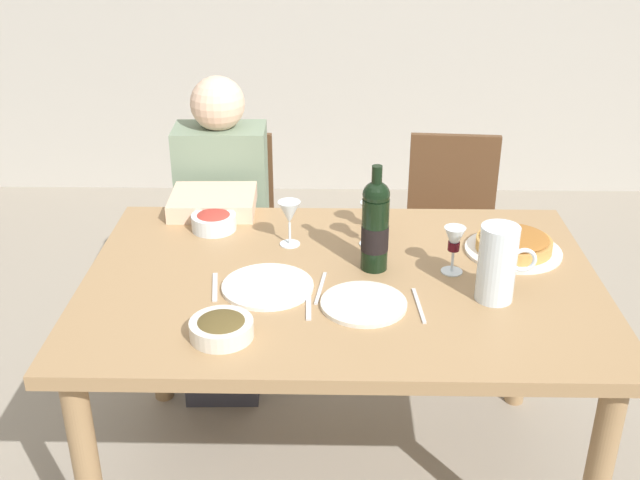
{
  "coord_description": "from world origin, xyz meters",
  "views": [
    {
      "loc": [
        -0.03,
        -1.96,
        1.84
      ],
      "look_at": [
        -0.06,
        0.02,
        0.87
      ],
      "focal_mm": 43.12,
      "sensor_mm": 36.0,
      "label": 1
    }
  ],
  "objects_px": {
    "wine_bottle": "(375,226)",
    "dinner_plate_left_setting": "(268,286)",
    "chair_right": "(451,230)",
    "diner_left": "(221,227)",
    "wine_glass_centre": "(289,214)",
    "chair_left": "(229,229)",
    "dinner_plate_right_setting": "(364,304)",
    "wine_glass_left_diner": "(375,202)",
    "salad_bowl": "(214,220)",
    "wine_glass_right_diner": "(454,242)",
    "dining_table": "(341,305)",
    "baked_tart": "(514,244)",
    "olive_bowl": "(221,327)",
    "water_pitcher": "(497,268)",
    "wine_glass_spare": "(370,216)"
  },
  "relations": [
    {
      "from": "chair_right",
      "to": "diner_left",
      "type": "bearing_deg",
      "value": 19.31
    },
    {
      "from": "baked_tart",
      "to": "dining_table",
      "type": "bearing_deg",
      "value": -162.14
    },
    {
      "from": "wine_glass_left_diner",
      "to": "wine_glass_centre",
      "type": "distance_m",
      "value": 0.29
    },
    {
      "from": "wine_glass_spare",
      "to": "water_pitcher",
      "type": "bearing_deg",
      "value": -44.91
    },
    {
      "from": "dinner_plate_left_setting",
      "to": "wine_bottle",
      "type": "bearing_deg",
      "value": 22.85
    },
    {
      "from": "baked_tart",
      "to": "diner_left",
      "type": "bearing_deg",
      "value": 154.42
    },
    {
      "from": "wine_bottle",
      "to": "dinner_plate_left_setting",
      "type": "height_order",
      "value": "wine_bottle"
    },
    {
      "from": "water_pitcher",
      "to": "olive_bowl",
      "type": "bearing_deg",
      "value": -164.23
    },
    {
      "from": "dinner_plate_left_setting",
      "to": "diner_left",
      "type": "bearing_deg",
      "value": 108.49
    },
    {
      "from": "wine_glass_right_diner",
      "to": "water_pitcher",
      "type": "bearing_deg",
      "value": -57.85
    },
    {
      "from": "dining_table",
      "to": "diner_left",
      "type": "bearing_deg",
      "value": 124.9
    },
    {
      "from": "olive_bowl",
      "to": "wine_glass_centre",
      "type": "bearing_deg",
      "value": 74.77
    },
    {
      "from": "dinner_plate_left_setting",
      "to": "chair_left",
      "type": "bearing_deg",
      "value": 104.4
    },
    {
      "from": "salad_bowl",
      "to": "wine_glass_left_diner",
      "type": "bearing_deg",
      "value": -0.37
    },
    {
      "from": "wine_glass_left_diner",
      "to": "chair_right",
      "type": "xyz_separation_m",
      "value": [
        0.35,
        0.57,
        -0.37
      ]
    },
    {
      "from": "dining_table",
      "to": "dinner_plate_right_setting",
      "type": "relative_size",
      "value": 6.33
    },
    {
      "from": "chair_left",
      "to": "dinner_plate_right_setting",
      "type": "bearing_deg",
      "value": 114.64
    },
    {
      "from": "water_pitcher",
      "to": "baked_tart",
      "type": "xyz_separation_m",
      "value": [
        0.11,
        0.28,
        -0.07
      ]
    },
    {
      "from": "wine_glass_left_diner",
      "to": "wine_glass_spare",
      "type": "distance_m",
      "value": 0.1
    },
    {
      "from": "water_pitcher",
      "to": "wine_glass_right_diner",
      "type": "height_order",
      "value": "water_pitcher"
    },
    {
      "from": "wine_glass_centre",
      "to": "olive_bowl",
      "type": "bearing_deg",
      "value": -105.23
    },
    {
      "from": "salad_bowl",
      "to": "chair_right",
      "type": "bearing_deg",
      "value": 32.86
    },
    {
      "from": "wine_glass_centre",
      "to": "wine_glass_left_diner",
      "type": "bearing_deg",
      "value": 21.14
    },
    {
      "from": "dinner_plate_left_setting",
      "to": "chair_right",
      "type": "distance_m",
      "value": 1.19
    },
    {
      "from": "wine_glass_left_diner",
      "to": "wine_glass_right_diner",
      "type": "distance_m",
      "value": 0.35
    },
    {
      "from": "wine_glass_left_diner",
      "to": "wine_bottle",
      "type": "bearing_deg",
      "value": -92.78
    },
    {
      "from": "dinner_plate_right_setting",
      "to": "chair_right",
      "type": "relative_size",
      "value": 0.27
    },
    {
      "from": "diner_left",
      "to": "dinner_plate_left_setting",
      "type": "bearing_deg",
      "value": 106.83
    },
    {
      "from": "wine_glass_centre",
      "to": "chair_right",
      "type": "distance_m",
      "value": 0.98
    },
    {
      "from": "dining_table",
      "to": "wine_bottle",
      "type": "bearing_deg",
      "value": 32.07
    },
    {
      "from": "diner_left",
      "to": "wine_glass_right_diner",
      "type": "bearing_deg",
      "value": 140.41
    },
    {
      "from": "baked_tart",
      "to": "chair_left",
      "type": "xyz_separation_m",
      "value": [
        -0.98,
        0.7,
        -0.29
      ]
    },
    {
      "from": "wine_bottle",
      "to": "olive_bowl",
      "type": "relative_size",
      "value": 1.98
    },
    {
      "from": "wine_glass_left_diner",
      "to": "chair_right",
      "type": "relative_size",
      "value": 0.17
    },
    {
      "from": "wine_glass_centre",
      "to": "dinner_plate_left_setting",
      "type": "distance_m",
      "value": 0.3
    },
    {
      "from": "chair_left",
      "to": "diner_left",
      "type": "xyz_separation_m",
      "value": [
        0.01,
        -0.24,
        0.12
      ]
    },
    {
      "from": "chair_left",
      "to": "chair_right",
      "type": "bearing_deg",
      "value": 178.8
    },
    {
      "from": "wine_bottle",
      "to": "water_pitcher",
      "type": "relative_size",
      "value": 1.48
    },
    {
      "from": "salad_bowl",
      "to": "olive_bowl",
      "type": "distance_m",
      "value": 0.65
    },
    {
      "from": "dinner_plate_left_setting",
      "to": "wine_glass_spare",
      "type": "bearing_deg",
      "value": 43.75
    },
    {
      "from": "wine_bottle",
      "to": "wine_glass_right_diner",
      "type": "height_order",
      "value": "wine_bottle"
    },
    {
      "from": "wine_glass_centre",
      "to": "chair_left",
      "type": "height_order",
      "value": "wine_glass_centre"
    },
    {
      "from": "water_pitcher",
      "to": "wine_glass_right_diner",
      "type": "bearing_deg",
      "value": 122.15
    },
    {
      "from": "baked_tart",
      "to": "wine_glass_left_diner",
      "type": "distance_m",
      "value": 0.45
    },
    {
      "from": "wine_glass_spare",
      "to": "chair_right",
      "type": "bearing_deg",
      "value": 61.15
    },
    {
      "from": "wine_glass_left_diner",
      "to": "diner_left",
      "type": "xyz_separation_m",
      "value": [
        -0.56,
        0.32,
        -0.25
      ]
    },
    {
      "from": "olive_bowl",
      "to": "wine_bottle",
      "type": "bearing_deg",
      "value": 43.27
    },
    {
      "from": "salad_bowl",
      "to": "olive_bowl",
      "type": "height_order",
      "value": "salad_bowl"
    },
    {
      "from": "dining_table",
      "to": "dinner_plate_left_setting",
      "type": "height_order",
      "value": "dinner_plate_left_setting"
    },
    {
      "from": "wine_bottle",
      "to": "dinner_plate_left_setting",
      "type": "xyz_separation_m",
      "value": [
        -0.31,
        -0.13,
        -0.13
      ]
    }
  ]
}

